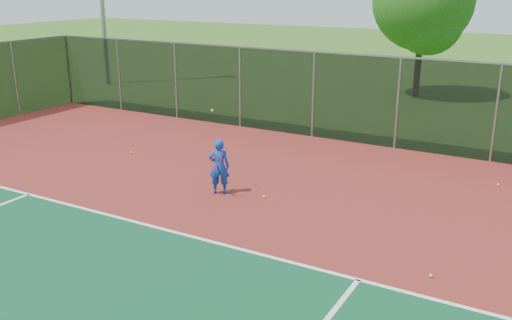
{
  "coord_description": "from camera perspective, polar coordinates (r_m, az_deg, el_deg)",
  "views": [
    {
      "loc": [
        5.0,
        -6.13,
        5.32
      ],
      "look_at": [
        -1.33,
        5.0,
        1.3
      ],
      "focal_mm": 40.0,
      "sensor_mm": 36.0,
      "label": 1
    }
  ],
  "objects": [
    {
      "name": "practice_ball_4",
      "position": [
        14.62,
        0.84,
        -3.68
      ],
      "size": [
        0.07,
        0.07,
        0.07
      ],
      "primitive_type": "sphere",
      "color": "yellow",
      "rests_on": "court_apron"
    },
    {
      "name": "fence_back",
      "position": [
        19.18,
        13.98,
        5.62
      ],
      "size": [
        30.0,
        0.06,
        3.03
      ],
      "color": "black",
      "rests_on": "court_apron"
    },
    {
      "name": "practice_ball_0",
      "position": [
        18.77,
        -12.38,
        0.73
      ],
      "size": [
        0.07,
        0.07,
        0.07
      ],
      "primitive_type": "sphere",
      "color": "yellow",
      "rests_on": "court_apron"
    },
    {
      "name": "practice_ball_3",
      "position": [
        16.79,
        23.05,
        -2.29
      ],
      "size": [
        0.07,
        0.07,
        0.07
      ],
      "primitive_type": "sphere",
      "color": "yellow",
      "rests_on": "court_apron"
    },
    {
      "name": "tree_back_left",
      "position": [
        28.14,
        16.52,
        14.63
      ],
      "size": [
        4.64,
        4.64,
        6.82
      ],
      "color": "#351F13",
      "rests_on": "ground"
    },
    {
      "name": "practice_ball_2",
      "position": [
        11.38,
        17.1,
        -10.99
      ],
      "size": [
        0.07,
        0.07,
        0.07
      ],
      "primitive_type": "sphere",
      "color": "yellow",
      "rests_on": "court_apron"
    },
    {
      "name": "tennis_player",
      "position": [
        14.74,
        -3.71,
        -0.64
      ],
      "size": [
        0.64,
        0.69,
        2.21
      ],
      "color": "#133EBA",
      "rests_on": "court_apron"
    },
    {
      "name": "court_apron",
      "position": [
        10.93,
        -1.76,
        -11.67
      ],
      "size": [
        30.0,
        20.0,
        0.02
      ],
      "primitive_type": "cube",
      "color": "maroon",
      "rests_on": "ground"
    }
  ]
}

